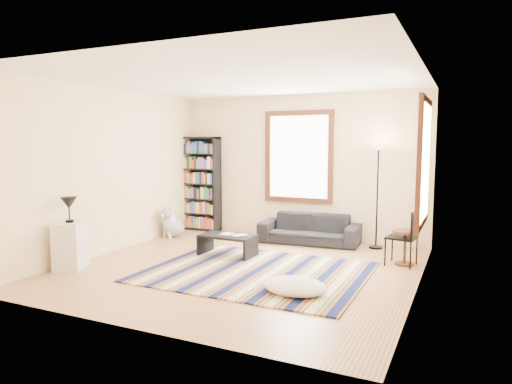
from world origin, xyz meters
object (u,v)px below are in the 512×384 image
at_px(sofa, 309,229).
at_px(floor_cushion, 295,286).
at_px(side_table, 405,248).
at_px(coffee_table, 228,245).
at_px(dog, 173,222).
at_px(white_cabinet, 71,245).
at_px(bookshelf, 200,184).
at_px(folding_chair, 401,238).
at_px(floor_lamp, 377,197).

bearing_deg(sofa, floor_cushion, -79.03).
xyz_separation_m(sofa, side_table, (1.82, -0.85, -0.00)).
bearing_deg(coffee_table, floor_cushion, -38.50).
bearing_deg(dog, white_cabinet, -83.11).
distance_m(bookshelf, dog, 1.12).
bearing_deg(folding_chair, dog, -175.44).
distance_m(sofa, folding_chair, 1.98).
bearing_deg(sofa, side_table, -28.98).
bearing_deg(floor_lamp, floor_cushion, -98.69).
xyz_separation_m(side_table, white_cabinet, (-4.50, -2.32, 0.08)).
bearing_deg(folding_chair, floor_lamp, 127.83).
height_order(floor_cushion, dog, dog).
height_order(floor_lamp, dog, floor_lamp).
bearing_deg(floor_lamp, bookshelf, 177.42).
relative_size(folding_chair, dog, 1.45).
xyz_separation_m(bookshelf, folding_chair, (4.33, -1.15, -0.57)).
bearing_deg(sofa, dog, -171.38).
bearing_deg(folding_chair, side_table, 43.40).
distance_m(coffee_table, side_table, 2.82).
relative_size(floor_cushion, folding_chair, 0.95).
bearing_deg(floor_cushion, white_cabinet, -174.78).
relative_size(coffee_table, floor_lamp, 0.48).
bearing_deg(floor_cushion, dog, 146.52).
height_order(side_table, dog, dog).
height_order(side_table, folding_chair, folding_chair).
bearing_deg(floor_cushion, sofa, 104.92).
xyz_separation_m(floor_cushion, white_cabinet, (-3.44, -0.31, 0.25)).
bearing_deg(side_table, coffee_table, -166.21).
height_order(floor_cushion, floor_lamp, floor_lamp).
bearing_deg(bookshelf, coffee_table, -47.40).
relative_size(side_table, white_cabinet, 0.77).
relative_size(floor_cushion, side_table, 1.51).
height_order(bookshelf, floor_cushion, bookshelf).
distance_m(side_table, folding_chair, 0.17).
height_order(floor_cushion, white_cabinet, white_cabinet).
bearing_deg(white_cabinet, bookshelf, 63.55).
height_order(sofa, white_cabinet, white_cabinet).
distance_m(folding_chair, white_cabinet, 5.00).
relative_size(sofa, side_table, 3.44).
height_order(floor_cushion, side_table, side_table).
bearing_deg(floor_lamp, side_table, -57.41).
distance_m(white_cabinet, dog, 2.58).
bearing_deg(dog, coffee_table, -20.63).
relative_size(floor_cushion, white_cabinet, 1.17).
bearing_deg(bookshelf, floor_cushion, -43.23).
distance_m(coffee_table, white_cabinet, 2.42).
bearing_deg(side_table, dog, 176.72).
bearing_deg(side_table, bookshelf, 165.67).
bearing_deg(white_cabinet, sofa, 25.29).
bearing_deg(folding_chair, sofa, 161.77).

